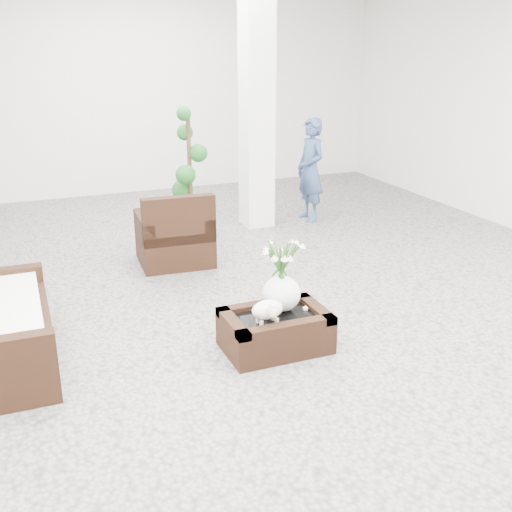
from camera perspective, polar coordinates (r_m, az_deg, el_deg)
name	(u,v)px	position (r m, az deg, el deg)	size (l,w,h in m)	color
ground	(252,311)	(6.25, -0.35, -5.08)	(11.00, 11.00, 0.00)	gray
column	(257,102)	(8.76, 0.06, 13.97)	(0.40, 0.40, 3.50)	white
coffee_table	(275,332)	(5.47, 1.78, -7.03)	(0.90, 0.60, 0.31)	black
sheep_figurine	(267,312)	(5.23, 1.05, -5.15)	(0.28, 0.23, 0.21)	white
planter_narcissus	(282,268)	(5.37, 2.39, -1.08)	(0.44, 0.44, 0.80)	white
tealight	(305,308)	(5.53, 4.57, -4.81)	(0.04, 0.04, 0.03)	white
armchair	(174,227)	(7.51, -7.57, 2.70)	(0.84, 0.81, 0.90)	black
loveseat	(0,317)	(5.53, -22.50, -5.17)	(1.62, 0.78, 0.86)	black
topiary	(190,174)	(8.46, -6.10, 7.55)	(0.46, 0.46, 1.72)	#184A1A
shopper	(310,170)	(9.22, 5.03, 7.90)	(0.55, 0.36, 1.51)	navy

